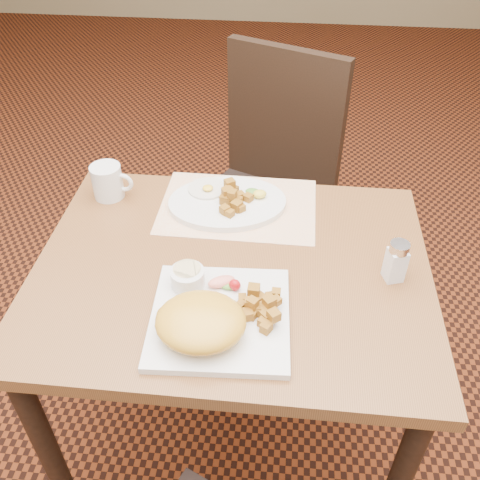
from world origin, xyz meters
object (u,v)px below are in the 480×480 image
at_px(chair_far, 268,181).
at_px(coffee_mug, 108,182).
at_px(plate_square, 220,317).
at_px(plate_oval, 227,203).
at_px(salt_shaker, 396,261).
at_px(table, 232,299).

bearing_deg(chair_far, coffee_mug, 69.98).
xyz_separation_m(chair_far, plate_square, (-0.05, -0.83, 0.22)).
relative_size(plate_oval, coffee_mug, 2.72).
bearing_deg(salt_shaker, plate_oval, 150.08).
bearing_deg(table, plate_oval, 99.39).
distance_m(plate_square, plate_oval, 0.39).
height_order(table, chair_far, chair_far).
distance_m(plate_square, salt_shaker, 0.40).
relative_size(table, plate_oval, 2.96).
bearing_deg(plate_oval, table, -80.61).
distance_m(plate_oval, coffee_mug, 0.32).
bearing_deg(plate_square, chair_far, 86.38).
relative_size(plate_square, coffee_mug, 2.50).
bearing_deg(plate_square, coffee_mug, 130.70).
bearing_deg(plate_oval, salt_shaker, -29.92).
xyz_separation_m(plate_square, coffee_mug, (-0.35, 0.40, 0.04)).
bearing_deg(plate_square, table, 88.25).
height_order(chair_far, salt_shaker, chair_far).
height_order(table, plate_oval, plate_oval).
xyz_separation_m(plate_square, salt_shaker, (0.36, 0.16, 0.04)).
relative_size(plate_square, salt_shaker, 2.80).
distance_m(plate_square, coffee_mug, 0.54).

